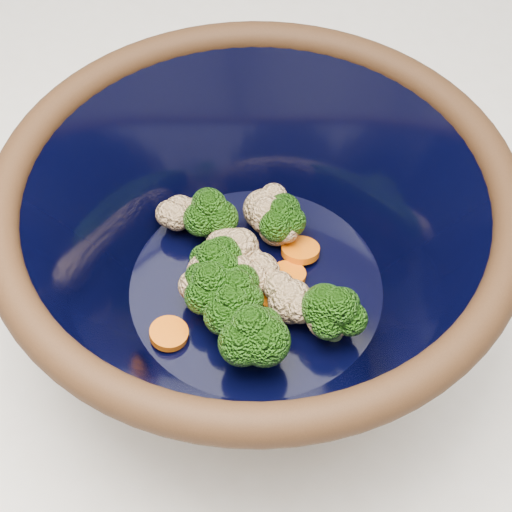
{
  "coord_description": "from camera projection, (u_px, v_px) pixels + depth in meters",
  "views": [
    {
      "loc": [
        0.19,
        -0.19,
        1.38
      ],
      "look_at": [
        0.03,
        0.07,
        0.97
      ],
      "focal_mm": 50.0,
      "sensor_mm": 36.0,
      "label": 1
    }
  ],
  "objects": [
    {
      "name": "mixing_bowl",
      "position": [
        256.0,
        243.0,
        0.5
      ],
      "size": [
        0.44,
        0.44,
        0.15
      ],
      "rotation": [
        0.0,
        0.0,
        -0.44
      ],
      "color": "black",
      "rests_on": "counter"
    },
    {
      "name": "vegetable_pile",
      "position": [
        249.0,
        273.0,
        0.52
      ],
      "size": [
        0.19,
        0.16,
        0.06
      ],
      "color": "#608442",
      "rests_on": "mixing_bowl"
    }
  ]
}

